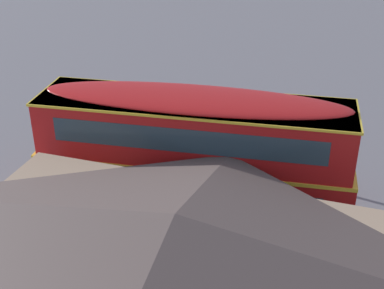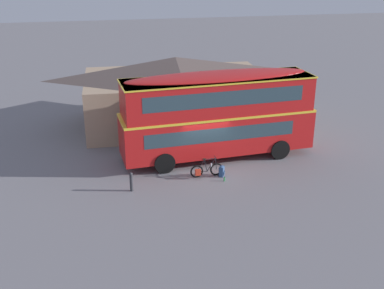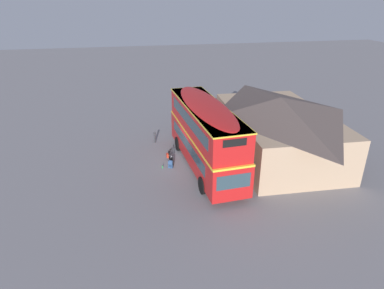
{
  "view_description": "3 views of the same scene",
  "coord_description": "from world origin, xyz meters",
  "views": [
    {
      "loc": [
        -3.32,
        16.08,
        11.25
      ],
      "look_at": [
        1.65,
        -1.38,
        1.65
      ],
      "focal_mm": 49.79,
      "sensor_mm": 36.0,
      "label": 1
    },
    {
      "loc": [
        -5.39,
        -22.57,
        10.68
      ],
      "look_at": [
        -0.71,
        -0.04,
        1.3
      ],
      "focal_mm": 44.45,
      "sensor_mm": 36.0,
      "label": 2
    },
    {
      "loc": [
        21.69,
        -4.06,
        11.47
      ],
      "look_at": [
        1.33,
        -0.02,
        2.04
      ],
      "focal_mm": 31.46,
      "sensor_mm": 36.0,
      "label": 3
    }
  ],
  "objects": [
    {
      "name": "touring_bicycle",
      "position": [
        -0.27,
        -1.32,
        0.37
      ],
      "size": [
        1.73,
        0.52,
        1.02
      ],
      "color": "black",
      "rests_on": "ground"
    },
    {
      "name": "double_decker_bus",
      "position": [
        0.92,
        1.01,
        2.64
      ],
      "size": [
        10.69,
        3.32,
        4.79
      ],
      "color": "black",
      "rests_on": "ground"
    },
    {
      "name": "backpack_on_ground",
      "position": [
        0.55,
        -1.41,
        0.3
      ],
      "size": [
        0.36,
        0.39,
        0.58
      ],
      "color": "#2D4C7A",
      "rests_on": "ground"
    },
    {
      "name": "kerb_bollard",
      "position": [
        -4.1,
        -2.1,
        0.5
      ],
      "size": [
        0.16,
        0.16,
        0.97
      ],
      "color": "#333338",
      "rests_on": "ground"
    },
    {
      "name": "water_bottle_green_metal",
      "position": [
        0.53,
        -2.01,
        0.11
      ],
      "size": [
        0.08,
        0.08,
        0.24
      ],
      "color": "green",
      "rests_on": "ground"
    },
    {
      "name": "ground_plane",
      "position": [
        0.0,
        0.0,
        0.0
      ],
      "size": [
        120.0,
        120.0,
        0.0
      ],
      "primitive_type": "plane",
      "color": "slate"
    },
    {
      "name": "pub_building",
      "position": [
        -0.34,
        6.96,
        2.27
      ],
      "size": [
        12.18,
        7.66,
        4.47
      ],
      "color": "tan",
      "rests_on": "ground"
    }
  ]
}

